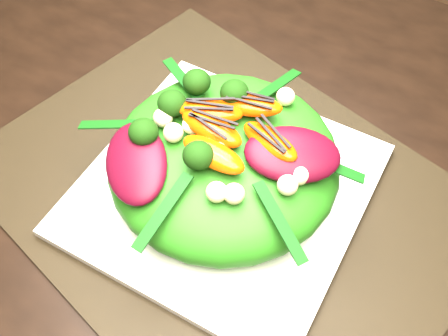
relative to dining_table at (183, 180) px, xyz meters
The scene contains 10 objects.
dining_table is the anchor object (origin of this frame).
placemat 0.06m from the dining_table, ahead, with size 0.51×0.39×0.00m, color black.
plate_base 0.06m from the dining_table, ahead, with size 0.29×0.29×0.01m, color white.
salad_bowl 0.07m from the dining_table, ahead, with size 0.25×0.25×0.02m, color white.
lettuce_mound 0.10m from the dining_table, ahead, with size 0.23×0.23×0.08m, color #2B7916.
radicchio_leaf 0.17m from the dining_table, ahead, with size 0.09×0.06×0.02m, color #3F0613.
orange_segment 0.14m from the dining_table, 24.85° to the left, with size 0.06×0.03×0.02m, color #FC4004.
broccoli_floret 0.14m from the dining_table, 106.18° to the left, with size 0.04×0.04×0.04m, color #0E3509.
macadamia_nut 0.16m from the dining_table, 22.49° to the right, with size 0.02×0.02×0.02m, color #FFF2B3.
balsamic_drizzle 0.15m from the dining_table, 24.85° to the left, with size 0.04×0.00×0.00m, color black.
Camera 1 is at (0.22, -0.27, 1.23)m, focal length 42.00 mm.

